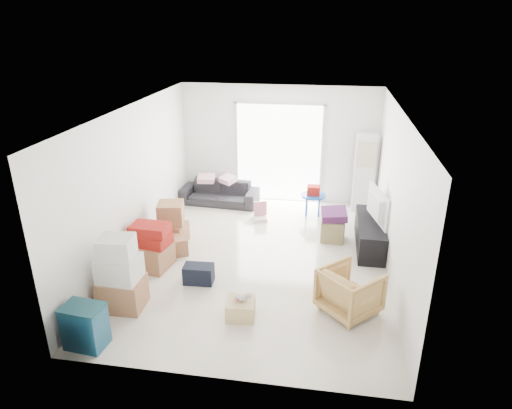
{
  "coord_description": "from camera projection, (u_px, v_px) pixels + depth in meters",
  "views": [
    {
      "loc": [
        1.1,
        -7.2,
        4.07
      ],
      "look_at": [
        -0.09,
        0.2,
        0.98
      ],
      "focal_mm": 32.0,
      "sensor_mm": 36.0,
      "label": 1
    }
  ],
  "objects": [
    {
      "name": "pillow_right",
      "position": [
        228.0,
        174.0,
        10.43
      ],
      "size": [
        0.4,
        0.38,
        0.11
      ],
      "primitive_type": "cube",
      "rotation": [
        0.0,
        0.0,
        -0.64
      ],
      "color": "#DDA1B4",
      "rests_on": "sofa"
    },
    {
      "name": "wood_crate",
      "position": [
        241.0,
        309.0,
        6.64
      ],
      "size": [
        0.44,
        0.44,
        0.27
      ],
      "primitive_type": "cube",
      "rotation": [
        0.0,
        0.0,
        0.09
      ],
      "color": "#DFBB81",
      "rests_on": "room_shell"
    },
    {
      "name": "pillow_left",
      "position": [
        206.0,
        172.0,
        10.48
      ],
      "size": [
        0.46,
        0.38,
        0.13
      ],
      "primitive_type": "cube",
      "rotation": [
        0.0,
        0.0,
        0.13
      ],
      "color": "#DDA1B4",
      "rests_on": "sofa"
    },
    {
      "name": "sofa",
      "position": [
        219.0,
        189.0,
        10.62
      ],
      "size": [
        1.82,
        0.64,
        0.7
      ],
      "primitive_type": "imported",
      "rotation": [
        0.0,
        0.0,
        -0.07
      ],
      "color": "#28282D",
      "rests_on": "room_shell"
    },
    {
      "name": "ac_tower",
      "position": [
        364.0,
        173.0,
        10.08
      ],
      "size": [
        0.45,
        0.3,
        1.75
      ],
      "primitive_type": "cube",
      "color": "silver",
      "rests_on": "room_shell"
    },
    {
      "name": "box_stack_c",
      "position": [
        171.0,
        223.0,
        8.77
      ],
      "size": [
        0.6,
        0.55,
        0.81
      ],
      "rotation": [
        0.0,
        0.0,
        0.01
      ],
      "color": "#A36E49",
      "rests_on": "room_shell"
    },
    {
      "name": "television",
      "position": [
        372.0,
        218.0,
        8.5
      ],
      "size": [
        0.85,
        1.18,
        0.14
      ],
      "primitive_type": "imported",
      "rotation": [
        0.0,
        0.0,
        1.81
      ],
      "color": "black",
      "rests_on": "tv_console"
    },
    {
      "name": "loose_box",
      "position": [
        176.0,
        245.0,
        8.42
      ],
      "size": [
        0.52,
        0.52,
        0.32
      ],
      "primitive_type": "cube",
      "rotation": [
        0.0,
        0.0,
        0.48
      ],
      "color": "#A36E49",
      "rests_on": "room_shell"
    },
    {
      "name": "blanket",
      "position": [
        334.0,
        216.0,
        8.81
      ],
      "size": [
        0.51,
        0.51,
        0.14
      ],
      "primitive_type": "cube",
      "rotation": [
        0.0,
        0.0,
        0.08
      ],
      "color": "#512052",
      "rests_on": "ottoman"
    },
    {
      "name": "tv_console",
      "position": [
        370.0,
        234.0,
        8.63
      ],
      "size": [
        0.48,
        1.6,
        0.53
      ],
      "primitive_type": "cube",
      "color": "black",
      "rests_on": "room_shell"
    },
    {
      "name": "sliding_door",
      "position": [
        279.0,
        149.0,
        10.53
      ],
      "size": [
        2.1,
        0.04,
        2.33
      ],
      "color": "white",
      "rests_on": "room_shell"
    },
    {
      "name": "ottoman",
      "position": [
        333.0,
        230.0,
        8.92
      ],
      "size": [
        0.48,
        0.48,
        0.44
      ],
      "primitive_type": "cube",
      "rotation": [
        0.0,
        0.0,
        -0.1
      ],
      "color": "#8C8151",
      "rests_on": "room_shell"
    },
    {
      "name": "storage_bins",
      "position": [
        85.0,
        326.0,
        5.99
      ],
      "size": [
        0.57,
        0.43,
        0.62
      ],
      "rotation": [
        0.0,
        0.0,
        -0.11
      ],
      "color": "navy",
      "rests_on": "room_shell"
    },
    {
      "name": "duffel_bag",
      "position": [
        199.0,
        274.0,
        7.5
      ],
      "size": [
        0.5,
        0.31,
        0.31
      ],
      "primitive_type": "cube",
      "rotation": [
        0.0,
        0.0,
        0.05
      ],
      "color": "black",
      "rests_on": "room_shell"
    },
    {
      "name": "room_shell",
      "position": [
        259.0,
        189.0,
        7.77
      ],
      "size": [
        4.98,
        6.48,
        3.18
      ],
      "color": "silver",
      "rests_on": "ground"
    },
    {
      "name": "box_stack_b",
      "position": [
        152.0,
        247.0,
        7.89
      ],
      "size": [
        0.73,
        0.69,
        0.81
      ],
      "rotation": [
        0.0,
        0.0,
        -0.06
      ],
      "color": "#A36E49",
      "rests_on": "room_shell"
    },
    {
      "name": "plush_bunny",
      "position": [
        242.0,
        297.0,
        6.57
      ],
      "size": [
        0.25,
        0.15,
        0.13
      ],
      "rotation": [
        0.0,
        0.0,
        0.52
      ],
      "color": "#B2ADA8",
      "rests_on": "wood_crate"
    },
    {
      "name": "armchair",
      "position": [
        350.0,
        289.0,
        6.66
      ],
      "size": [
        1.03,
        1.03,
        0.77
      ],
      "primitive_type": "imported",
      "rotation": [
        0.0,
        0.0,
        2.36
      ],
      "color": "tan",
      "rests_on": "room_shell"
    },
    {
      "name": "kids_table",
      "position": [
        313.0,
        194.0,
        9.97
      ],
      "size": [
        0.55,
        0.55,
        0.67
      ],
      "rotation": [
        0.0,
        0.0,
        -0.41
      ],
      "color": "#1649B6",
      "rests_on": "room_shell"
    },
    {
      "name": "toy_walker",
      "position": [
        260.0,
        215.0,
        9.85
      ],
      "size": [
        0.37,
        0.35,
        0.4
      ],
      "rotation": [
        0.0,
        0.0,
        0.36
      ],
      "color": "silver",
      "rests_on": "room_shell"
    },
    {
      "name": "box_stack_a",
      "position": [
        120.0,
        277.0,
        6.73
      ],
      "size": [
        0.65,
        0.55,
        1.17
      ],
      "rotation": [
        0.0,
        0.0,
        -0.05
      ],
      "color": "#A36E49",
      "rests_on": "room_shell"
    }
  ]
}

